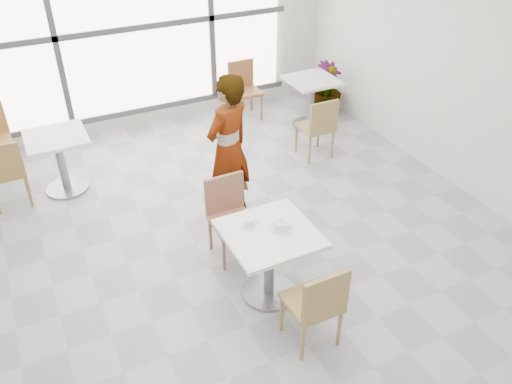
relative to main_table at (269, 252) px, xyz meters
name	(u,v)px	position (x,y,z in m)	size (l,w,h in m)	color
floor	(243,256)	(0.01, 0.59, -0.52)	(7.00, 7.00, 0.00)	#9E9EA5
wall_back	(135,26)	(0.01, 4.09, 0.98)	(6.00, 6.00, 0.00)	silver
wall_right	(487,74)	(3.01, 0.59, 0.98)	(7.00, 7.00, 0.00)	silver
window	(137,27)	(0.01, 4.03, 0.98)	(4.60, 0.07, 2.52)	white
main_table	(269,252)	(0.00, 0.00, 0.00)	(0.80, 0.80, 0.75)	white
chair_near	(317,303)	(0.07, -0.72, -0.02)	(0.42, 0.42, 0.87)	olive
chair_far	(229,212)	(-0.07, 0.76, -0.02)	(0.42, 0.42, 0.87)	#915D47
oatmeal_bowl	(282,224)	(0.12, 0.01, 0.27)	(0.21, 0.21, 0.10)	white
coffee_cup	(249,223)	(-0.13, 0.17, 0.26)	(0.16, 0.13, 0.07)	silver
person	(228,149)	(0.21, 1.38, 0.33)	(0.62, 0.41, 1.70)	black
bg_table_left	(60,155)	(-1.43, 2.74, -0.04)	(0.70, 0.70, 0.75)	white
bg_table_right	(311,96)	(2.22, 2.93, -0.04)	(0.70, 0.70, 0.75)	silver
bg_chair_left_near	(5,170)	(-2.05, 2.64, -0.02)	(0.42, 0.42, 0.87)	olive
bg_chair_right_near	(319,125)	(1.80, 2.03, -0.02)	(0.42, 0.42, 0.87)	olive
bg_chair_right_far	(244,86)	(1.47, 3.69, -0.02)	(0.42, 0.42, 0.87)	brown
plant_right	(327,88)	(2.71, 3.23, -0.11)	(0.46, 0.46, 0.82)	#4B7C37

